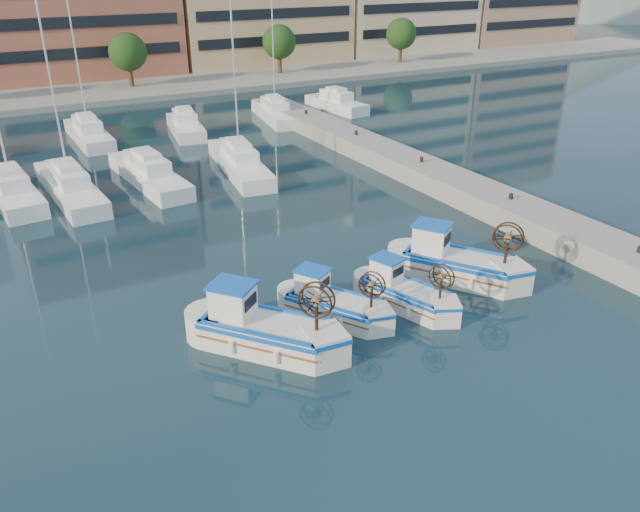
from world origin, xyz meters
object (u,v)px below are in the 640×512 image
(fishing_boat_b, at_px, (332,303))
(fishing_boat_c, at_px, (404,291))
(fishing_boat_a, at_px, (262,328))
(fishing_boat_d, at_px, (455,262))

(fishing_boat_b, relative_size, fishing_boat_c, 1.00)
(fishing_boat_a, xyz_separation_m, fishing_boat_b, (3.36, 0.59, -0.18))
(fishing_boat_b, xyz_separation_m, fishing_boat_d, (6.57, 0.24, 0.18))
(fishing_boat_a, height_order, fishing_boat_b, fishing_boat_a)
(fishing_boat_b, height_order, fishing_boat_c, fishing_boat_b)
(fishing_boat_b, bearing_deg, fishing_boat_c, -42.28)
(fishing_boat_b, relative_size, fishing_boat_d, 0.80)
(fishing_boat_a, relative_size, fishing_boat_b, 1.22)
(fishing_boat_b, distance_m, fishing_boat_c, 3.17)
(fishing_boat_d, bearing_deg, fishing_boat_c, 160.34)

